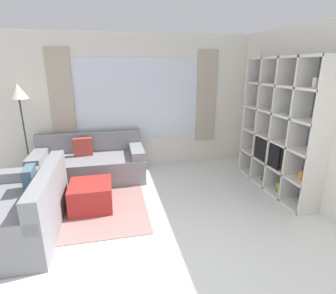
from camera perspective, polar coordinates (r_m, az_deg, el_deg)
ground_plane at (r=2.99m, az=2.19°, el=-27.07°), size 16.00×16.00×0.00m
wall_back at (r=5.48m, az=-6.53°, el=9.53°), size 5.88×0.11×2.70m
wall_right at (r=4.79m, az=25.75°, el=6.74°), size 0.07×4.51×2.70m
area_rug at (r=4.40m, az=-19.67°, el=-12.08°), size 2.17×1.89×0.01m
shelving_unit at (r=4.76m, az=23.32°, el=3.85°), size 0.35×1.85×2.23m
couch_main at (r=5.21m, az=-16.57°, el=-3.48°), size 2.00×0.97×0.83m
couch_side at (r=3.93m, az=-29.06°, el=-12.06°), size 0.97×1.66×0.83m
ottoman at (r=4.20m, az=-16.38°, el=-10.14°), size 0.61×0.62×0.41m
floor_lamp at (r=5.35m, az=-29.69°, el=9.17°), size 0.32×0.32×1.79m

